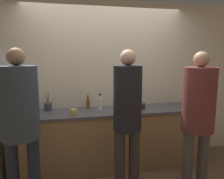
# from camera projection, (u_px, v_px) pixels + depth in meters

# --- Properties ---
(ground_plane) EXTENTS (14.00, 14.00, 0.00)m
(ground_plane) POSITION_uv_depth(u_px,v_px,m) (114.00, 178.00, 3.15)
(ground_plane) COLOR brown
(wall_back) EXTENTS (5.20, 0.06, 2.60)m
(wall_back) POSITION_uv_depth(u_px,v_px,m) (105.00, 83.00, 3.57)
(wall_back) COLOR beige
(wall_back) RESTS_ON ground_plane
(counter) EXTENTS (2.82, 0.64, 0.92)m
(counter) POSITION_uv_depth(u_px,v_px,m) (109.00, 138.00, 3.41)
(counter) COLOR #9E754C
(counter) RESTS_ON ground_plane
(person_left) EXTENTS (0.40, 0.40, 1.83)m
(person_left) POSITION_uv_depth(u_px,v_px,m) (20.00, 115.00, 2.30)
(person_left) COLOR #232838
(person_left) RESTS_ON ground_plane
(person_center) EXTENTS (0.33, 0.33, 1.82)m
(person_center) POSITION_uv_depth(u_px,v_px,m) (127.00, 113.00, 2.57)
(person_center) COLOR #38332D
(person_center) RESTS_ON ground_plane
(person_right) EXTENTS (0.38, 0.38, 1.80)m
(person_right) POSITION_uv_depth(u_px,v_px,m) (198.00, 111.00, 2.58)
(person_right) COLOR #4C4742
(person_right) RESTS_ON ground_plane
(fruit_bowl) EXTENTS (0.26, 0.26, 0.13)m
(fruit_bowl) POSITION_uv_depth(u_px,v_px,m) (137.00, 105.00, 3.43)
(fruit_bowl) COLOR #4C3323
(fruit_bowl) RESTS_ON counter
(utensil_crock) EXTENTS (0.11, 0.11, 0.27)m
(utensil_crock) POSITION_uv_depth(u_px,v_px,m) (48.00, 106.00, 3.29)
(utensil_crock) COLOR #3D424C
(utensil_crock) RESTS_ON counter
(bottle_clear) EXTENTS (0.08, 0.08, 0.25)m
(bottle_clear) POSITION_uv_depth(u_px,v_px,m) (100.00, 104.00, 3.32)
(bottle_clear) COLOR silver
(bottle_clear) RESTS_ON counter
(bottle_amber) EXTENTS (0.06, 0.06, 0.21)m
(bottle_amber) POSITION_uv_depth(u_px,v_px,m) (88.00, 103.00, 3.43)
(bottle_amber) COLOR brown
(bottle_amber) RESTS_ON counter
(cup_yellow) EXTENTS (0.09, 0.09, 0.08)m
(cup_yellow) POSITION_uv_depth(u_px,v_px,m) (73.00, 112.00, 3.05)
(cup_yellow) COLOR gold
(cup_yellow) RESTS_ON counter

